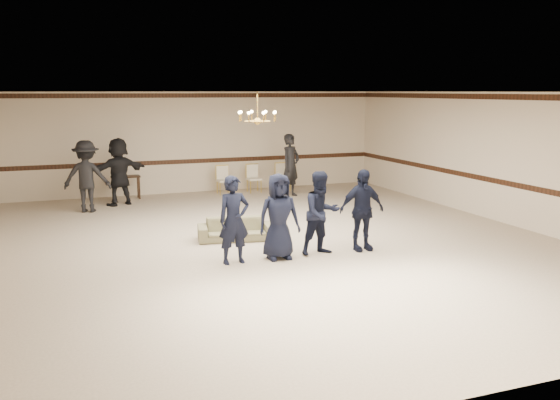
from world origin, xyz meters
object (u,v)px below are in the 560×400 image
Objects in this scene: adult_right at (291,165)px; banquet_chair_left at (224,180)px; console_table at (126,187)px; boy_a at (234,220)px; adult_left at (87,176)px; banquet_chair_right at (283,177)px; adult_mid at (119,172)px; boy_c at (321,213)px; settee at (236,229)px; boy_b at (279,216)px; chandelier at (257,107)px; boy_d at (362,210)px; banquet_chair_mid at (254,179)px.

adult_right is 2.20m from banquet_chair_left.
boy_a is at bearing -83.79° from console_table.
adult_left is 2.17× the size of banquet_chair_right.
adult_mid reaches higher than console_table.
banquet_chair_right is at bearing 67.57° from boy_c.
adult_left is at bearing 152.92° from adult_right.
settee is 5.68m from adult_right.
adult_right is at bearing 68.45° from boy_b.
settee is 0.86× the size of adult_mid.
console_table is (-2.39, 5.44, -2.52)m from chandelier.
settee is 1.87× the size of banquet_chair_right.
chandelier is 0.56× the size of boy_c.
adult_left reaches higher than banquet_chair_left.
boy_b is 1.00× the size of boy_d.
adult_left is (-4.13, 6.08, 0.13)m from boy_c.
boy_c is at bearing 140.13° from adult_left.
boy_d is 0.87× the size of adult_right.
adult_left is at bearing -168.84° from banquet_chair_right.
banquet_chair_mid is (4.27, 0.71, -0.52)m from adult_mid.
boy_a is 6.93m from adult_mid.
banquet_chair_mid is at bearing 72.91° from chandelier.
adult_left reaches higher than boy_c.
banquet_chair_right is (5.27, 0.71, -0.52)m from adult_mid.
settee is (-0.37, 1.70, -0.59)m from boy_b.
boy_c is at bearing -5.66° from boy_a.
boy_a is 0.87× the size of adult_left.
adult_mid reaches higher than banquet_chair_left.
banquet_chair_right reaches higher than settee.
boy_c is 0.87× the size of adult_left.
settee is at bearing -121.41° from banquet_chair_right.
chandelier is 0.57× the size of settee.
boy_c reaches higher than settee.
banquet_chair_right is (6.17, 1.41, -0.52)m from adult_left.
adult_right reaches higher than boy_b.
banquet_chair_right is (2.94, 7.49, -0.39)m from boy_b.
adult_right is 1.48m from banquet_chair_mid.
settee is 1.87× the size of banquet_chair_left.
boy_a is 1.88m from settee.
adult_mid is at bearing -171.58° from banquet_chair_left.
boy_d is 1.01× the size of settee.
console_table is (-2.06, 7.69, -0.48)m from boy_b.
boy_c reaches higher than banquet_chair_mid.
banquet_chair_left reaches higher than console_table.
adult_left and adult_mid have the same top height.
adult_mid is 1.13m from console_table.
boy_b is 1.89× the size of banquet_chair_left.
boy_a is at bearing -118.83° from banquet_chair_right.
adult_right is at bearing -56.19° from banquet_chair_mid.
adult_left is at bearing 116.99° from boy_c.
boy_a is at bearing -107.61° from banquet_chair_left.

